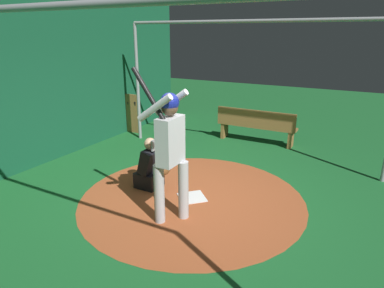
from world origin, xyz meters
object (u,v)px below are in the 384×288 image
object	(u,v)px
home_plate	(192,197)
bench	(256,125)
batter	(170,145)
bat_rack	(131,114)
catcher	(151,168)

from	to	relation	value
home_plate	bench	bearing A→B (deg)	90.47
batter	bench	bearing A→B (deg)	91.05
home_plate	bat_rack	size ratio (longest dim) A/B	0.40
bat_rack	bench	distance (m)	3.37
home_plate	bench	distance (m)	3.37
home_plate	batter	world-z (taller)	batter
catcher	batter	bearing A→B (deg)	-40.46
batter	bench	size ratio (longest dim) A/B	1.13
catcher	home_plate	bearing A→B (deg)	-2.01
home_plate	catcher	bearing A→B (deg)	177.99
catcher	bench	xyz separation A→B (m)	(0.81, 3.31, 0.10)
bench	bat_rack	bearing A→B (deg)	-168.05
catcher	bench	world-z (taller)	catcher
batter	bat_rack	size ratio (longest dim) A/B	2.09
batter	home_plate	bearing A→B (deg)	93.70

